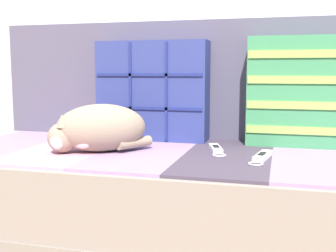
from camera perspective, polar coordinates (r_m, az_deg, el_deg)
couch at (r=1.64m, az=2.78°, el=-10.45°), size 1.96×0.86×0.41m
sofa_backrest at (r=1.92m, az=5.17°, el=6.26°), size 1.92×0.14×0.52m
throw_pillow_quilted at (r=1.82m, az=-2.07°, el=4.78°), size 0.48×0.14×0.42m
throw_pillow_striped at (r=1.74m, az=17.15°, el=4.46°), size 0.39×0.14×0.43m
sleeping_cat at (r=1.57m, az=-9.66°, el=-0.45°), size 0.38×0.33×0.18m
game_remote_near at (r=1.58m, az=6.49°, el=-3.12°), size 0.09×0.19×0.02m
game_remote_far at (r=1.47m, az=12.64°, el=-4.06°), size 0.08×0.21×0.02m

